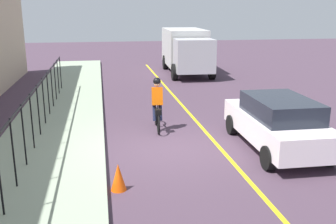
# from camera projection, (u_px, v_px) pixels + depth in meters

# --- Properties ---
(ground_plane) EXTENTS (80.00, 80.00, 0.00)m
(ground_plane) POSITION_uv_depth(u_px,v_px,m) (166.00, 149.00, 11.35)
(ground_plane) COLOR #463444
(lane_line_centre) EXTENTS (36.00, 0.12, 0.01)m
(lane_line_centre) POSITION_uv_depth(u_px,v_px,m) (218.00, 146.00, 11.62)
(lane_line_centre) COLOR yellow
(lane_line_centre) RESTS_ON ground
(sidewalk) EXTENTS (40.00, 3.20, 0.15)m
(sidewalk) POSITION_uv_depth(u_px,v_px,m) (47.00, 154.00, 10.76)
(sidewalk) COLOR #93A289
(sidewalk) RESTS_ON ground
(iron_fence) EXTENTS (16.35, 0.04, 1.60)m
(iron_fence) POSITION_uv_depth(u_px,v_px,m) (34.00, 105.00, 11.33)
(iron_fence) COLOR black
(iron_fence) RESTS_ON sidewalk
(cyclist_lead) EXTENTS (1.71, 0.38, 1.83)m
(cyclist_lead) POSITION_uv_depth(u_px,v_px,m) (157.00, 104.00, 12.91)
(cyclist_lead) COLOR black
(cyclist_lead) RESTS_ON ground
(patrol_sedan) EXTENTS (4.44, 2.00, 1.58)m
(patrol_sedan) POSITION_uv_depth(u_px,v_px,m) (277.00, 122.00, 11.20)
(patrol_sedan) COLOR white
(patrol_sedan) RESTS_ON ground
(box_truck_background) EXTENTS (6.81, 2.78, 2.78)m
(box_truck_background) POSITION_uv_depth(u_px,v_px,m) (186.00, 49.00, 24.60)
(box_truck_background) COLOR #BCBCBA
(box_truck_background) RESTS_ON ground
(traffic_cone_near) EXTENTS (0.36, 0.36, 0.64)m
(traffic_cone_near) POSITION_uv_depth(u_px,v_px,m) (118.00, 177.00, 8.70)
(traffic_cone_near) COLOR #FC530B
(traffic_cone_near) RESTS_ON ground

